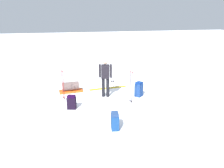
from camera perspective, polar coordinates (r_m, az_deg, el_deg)
The scene contains 10 objects.
ground_plane at distance 9.16m, azimuth 0.00°, elevation -4.17°, with size 80.00×80.00×0.00m, color white.
skier_standing at distance 9.20m, azimuth -1.79°, elevation 2.19°, with size 0.32×0.54×1.70m.
ski_pair_near at distance 11.56m, azimuth 0.09°, elevation 0.64°, with size 1.69×0.61×0.05m.
ski_pair_far at distance 10.54m, azimuth -1.10°, elevation -1.10°, with size 0.29×1.89×0.05m.
backpack_large_dark at distance 6.79m, azimuth 0.80°, elevation -9.94°, with size 0.40×0.29×0.56m.
backpack_bright at distance 8.33m, azimuth -10.83°, elevation -4.86°, with size 0.32×0.38×0.54m.
backpack_small_spare at distance 9.49m, azimuth 7.24°, elevation -1.44°, with size 0.40×0.41×0.66m.
ski_poles_planted_near at distance 8.65m, azimuth 5.18°, elevation -0.41°, with size 0.17×0.10×1.33m.
ski_poles_planted_far at distance 9.22m, azimuth -13.09°, elevation 0.12°, with size 0.23×0.12×1.26m.
gear_sled at distance 10.17m, azimuth -11.05°, elevation -0.90°, with size 0.51×1.10×0.49m.
Camera 1 is at (-8.21, 2.19, 3.44)m, focal length 33.93 mm.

